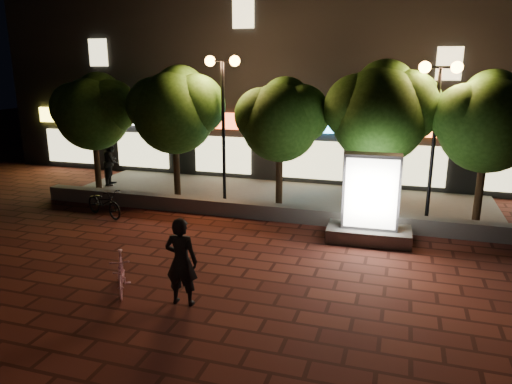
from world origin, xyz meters
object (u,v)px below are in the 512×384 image
at_px(tree_left, 176,107).
at_px(ad_kiosk, 370,207).
at_px(tree_far_right, 490,119).
at_px(scooter_parked, 104,203).
at_px(scooter_pink, 121,273).
at_px(street_lamp_left, 223,92).
at_px(street_lamp_right, 438,101).
at_px(tree_far_left, 94,109).
at_px(tree_mid, 282,117).
at_px(tree_right, 382,109).
at_px(rider, 181,261).
at_px(pedestrian, 112,162).

bearing_deg(tree_left, ad_kiosk, -19.37).
distance_m(tree_far_right, scooter_parked, 12.57).
relative_size(scooter_pink, scooter_parked, 0.81).
xyz_separation_m(street_lamp_left, scooter_pink, (0.27, -7.21, -3.58)).
height_order(tree_left, tree_far_right, tree_left).
bearing_deg(street_lamp_right, tree_left, 178.32).
distance_m(street_lamp_right, scooter_pink, 10.45).
xyz_separation_m(scooter_pink, scooter_parked, (-3.62, 4.65, 0.03)).
relative_size(tree_left, street_lamp_right, 0.98).
bearing_deg(tree_far_left, tree_far_right, 0.00).
bearing_deg(tree_mid, tree_far_right, 0.00).
bearing_deg(street_lamp_right, tree_right, 170.90).
bearing_deg(tree_far_right, scooter_pink, -137.95).
xyz_separation_m(tree_far_right, street_lamp_right, (-1.55, -0.26, 0.53)).
distance_m(street_lamp_left, street_lamp_right, 7.00).
relative_size(street_lamp_left, scooter_parked, 2.86).
bearing_deg(ad_kiosk, tree_right, 89.56).
height_order(street_lamp_left, scooter_pink, street_lamp_left).
relative_size(street_lamp_right, scooter_pink, 3.38).
bearing_deg(street_lamp_right, rider, -125.13).
xyz_separation_m(street_lamp_right, scooter_pink, (-6.73, -7.21, -3.45)).
xyz_separation_m(tree_right, rider, (-3.52, -7.60, -2.60)).
height_order(street_lamp_left, scooter_parked, street_lamp_left).
bearing_deg(rider, tree_right, -118.12).
relative_size(scooter_parked, pedestrian, 0.95).
relative_size(tree_far_left, tree_left, 0.95).
bearing_deg(tree_far_right, ad_kiosk, -141.48).
xyz_separation_m(tree_left, street_lamp_left, (1.95, -0.26, 0.58)).
xyz_separation_m(scooter_pink, pedestrian, (-5.72, 8.34, 0.59)).
bearing_deg(tree_far_right, rider, -131.47).
bearing_deg(street_lamp_left, tree_right, 2.81).
bearing_deg(scooter_parked, street_lamp_left, -30.60).
xyz_separation_m(tree_far_right, pedestrian, (-14.00, 0.86, -2.33)).
bearing_deg(street_lamp_right, tree_far_left, 178.79).
bearing_deg(tree_mid, street_lamp_left, -172.69).
distance_m(tree_left, rider, 8.84).
bearing_deg(tree_mid, scooter_parked, -152.38).
relative_size(tree_far_left, tree_far_right, 0.97).
xyz_separation_m(street_lamp_right, ad_kiosk, (-1.66, -2.30, -2.86)).
relative_size(tree_right, street_lamp_right, 1.02).
xyz_separation_m(tree_left, pedestrian, (-3.50, 0.86, -2.41)).
relative_size(tree_far_left, ad_kiosk, 1.80).
bearing_deg(tree_left, pedestrian, 166.13).
xyz_separation_m(ad_kiosk, rider, (-3.50, -5.04, -0.07)).
distance_m(tree_far_right, ad_kiosk, 4.73).
bearing_deg(scooter_pink, tree_far_right, 11.18).
distance_m(tree_left, tree_far_right, 10.50).
xyz_separation_m(tree_right, street_lamp_left, (-5.36, -0.26, 0.46)).
bearing_deg(tree_mid, rider, -91.58).
bearing_deg(tree_right, street_lamp_left, -177.19).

